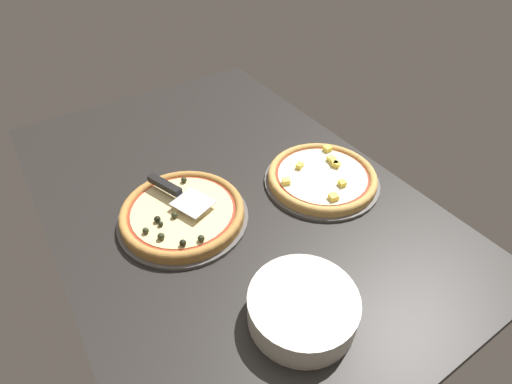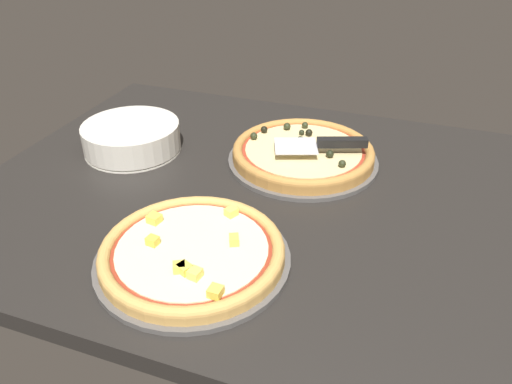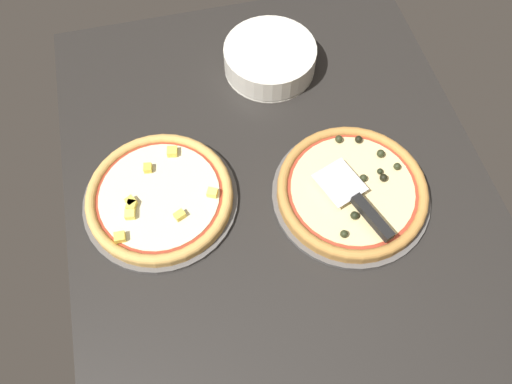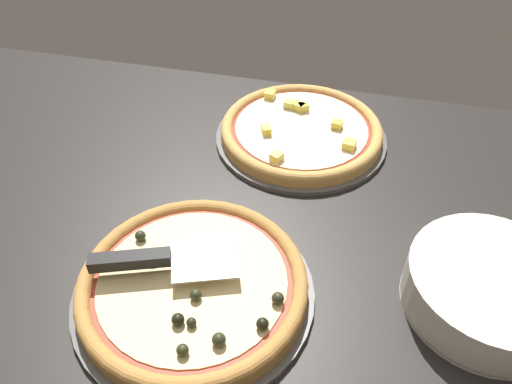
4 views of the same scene
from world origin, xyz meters
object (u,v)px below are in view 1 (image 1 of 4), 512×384
pizza_back (322,176)px  pizza_front (182,212)px  plate_stack (302,308)px  serving_spatula (172,190)px

pizza_back → pizza_front: bearing=-101.7°
pizza_back → plate_stack: bearing=-45.7°
pizza_front → plate_stack: plate_stack is taller
pizza_front → plate_stack: bearing=11.5°
pizza_front → plate_stack: (41.36, 8.44, 0.81)cm
pizza_front → pizza_back: bearing=78.3°
serving_spatula → pizza_back: bearing=70.4°
serving_spatula → plate_stack: size_ratio=0.92×
pizza_front → pizza_back: 42.82cm
serving_spatula → plate_stack: bearing=9.7°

